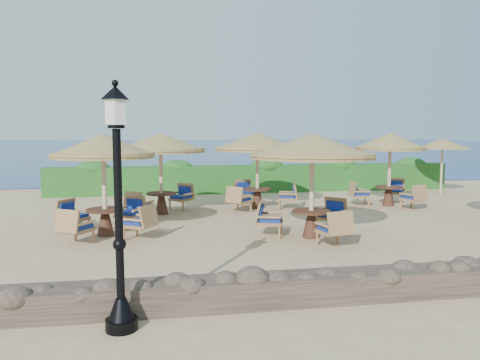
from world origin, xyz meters
The scene contains 11 objects.
ground centered at (0.00, 0.00, 0.00)m, with size 120.00×120.00×0.00m, color tan.
sea centered at (0.00, 70.00, 0.00)m, with size 160.00×160.00×0.00m, color navy.
hedge centered at (0.00, 7.20, 0.60)m, with size 18.00×0.90×1.20m, color #1B5019.
stone_wall centered at (0.00, -6.20, 0.22)m, with size 15.00×0.65×0.44m, color brown.
lamp_post centered at (-4.80, -6.80, 1.55)m, with size 0.44×0.44×3.31m.
extra_parasol centered at (7.80, 5.20, 2.17)m, with size 2.30×2.30×2.41m.
cafe_set_0 centered at (-5.66, -0.75, 1.78)m, with size 2.73×2.73×2.65m.
cafe_set_1 centered at (-0.45, -1.88, 1.99)m, with size 3.17×3.17×2.65m.
cafe_set_3 centered at (-4.20, 2.23, 2.03)m, with size 2.93×2.93×2.65m.
cafe_set_4 centered at (-0.84, 2.85, 1.96)m, with size 3.04×3.04×2.65m.
cafe_set_5 centered at (4.01, 2.59, 1.83)m, with size 2.69×2.74×2.65m.
Camera 1 is at (-4.26, -13.16, 2.72)m, focal length 35.00 mm.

